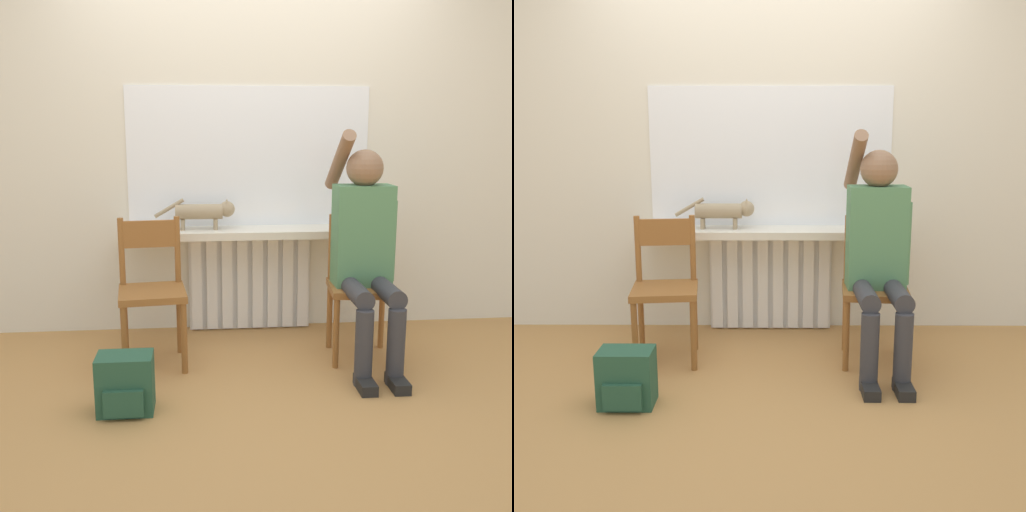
# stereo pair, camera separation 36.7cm
# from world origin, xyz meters

# --- Properties ---
(ground_plane) EXTENTS (12.00, 12.00, 0.00)m
(ground_plane) POSITION_xyz_m (0.00, 0.00, 0.00)
(ground_plane) COLOR #B27F47
(wall_with_window) EXTENTS (7.00, 0.06, 2.70)m
(wall_with_window) POSITION_xyz_m (0.00, 1.23, 1.35)
(wall_with_window) COLOR silver
(wall_with_window) RESTS_ON ground_plane
(radiator) EXTENTS (0.85, 0.08, 0.68)m
(radiator) POSITION_xyz_m (-0.00, 1.15, 0.34)
(radiator) COLOR white
(radiator) RESTS_ON ground_plane
(windowsill) EXTENTS (1.71, 0.32, 0.05)m
(windowsill) POSITION_xyz_m (0.00, 1.04, 0.71)
(windowsill) COLOR silver
(windowsill) RESTS_ON radiator
(window_glass) EXTENTS (1.64, 0.01, 0.94)m
(window_glass) POSITION_xyz_m (0.00, 1.20, 1.20)
(window_glass) COLOR white
(window_glass) RESTS_ON windowsill
(chair_left) EXTENTS (0.43, 0.43, 0.87)m
(chair_left) POSITION_xyz_m (-0.63, 0.57, 0.46)
(chair_left) COLOR brown
(chair_left) RESTS_ON ground_plane
(chair_right) EXTENTS (0.42, 0.42, 0.87)m
(chair_right) POSITION_xyz_m (0.63, 0.57, 0.46)
(chair_right) COLOR brown
(chair_right) RESTS_ON ground_plane
(person) EXTENTS (0.36, 0.98, 1.39)m
(person) POSITION_xyz_m (0.63, 0.46, 0.72)
(person) COLOR #333338
(person) RESTS_ON ground_plane
(cat) EXTENTS (0.53, 0.10, 0.21)m
(cat) POSITION_xyz_m (-0.30, 1.04, 0.86)
(cat) COLOR #9E896B
(cat) RESTS_ON windowsill
(backpack) EXTENTS (0.28, 0.22, 0.30)m
(backpack) POSITION_xyz_m (-0.73, -0.08, 0.15)
(backpack) COLOR #234C38
(backpack) RESTS_ON ground_plane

